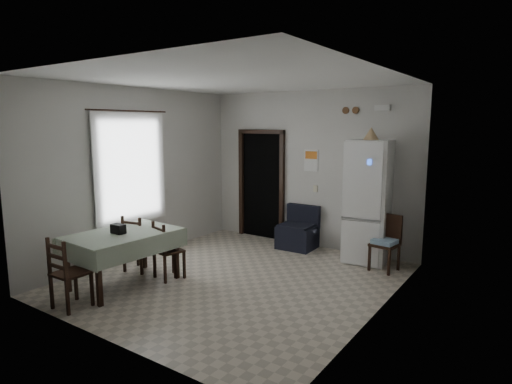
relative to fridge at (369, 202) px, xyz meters
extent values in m
plane|color=#BDB09B|center=(-1.28, -1.93, -1.02)|extent=(4.50, 4.50, 0.00)
cube|color=black|center=(-2.33, 0.53, 0.03)|extent=(0.90, 0.45, 2.10)
cube|color=black|center=(-2.82, 0.29, 0.03)|extent=(0.08, 0.10, 2.18)
cube|color=black|center=(-1.84, 0.29, 0.03)|extent=(0.08, 0.10, 2.18)
cube|color=black|center=(-2.33, 0.29, 1.12)|extent=(1.06, 0.10, 0.08)
cube|color=silver|center=(-3.43, -2.13, 0.53)|extent=(0.10, 1.20, 1.60)
cube|color=white|center=(-3.32, -2.13, 0.53)|extent=(0.02, 1.45, 1.85)
cylinder|color=black|center=(-3.31, -2.13, 1.48)|extent=(0.02, 1.60, 0.02)
cube|color=white|center=(-1.23, 0.31, 0.60)|extent=(0.28, 0.02, 0.40)
cube|color=orange|center=(-1.23, 0.30, 0.70)|extent=(0.24, 0.01, 0.14)
cube|color=beige|center=(-1.13, 0.31, 0.08)|extent=(0.08, 0.02, 0.12)
cylinder|color=brown|center=(-0.58, 0.30, 1.50)|extent=(0.12, 0.03, 0.12)
cylinder|color=brown|center=(-0.40, 0.30, 1.50)|extent=(0.12, 0.03, 0.12)
cube|color=white|center=(0.07, 0.28, 1.53)|extent=(0.25, 0.07, 0.09)
cone|color=tan|center=(0.00, -0.02, 1.12)|extent=(0.27, 0.27, 0.20)
cube|color=black|center=(-2.49, -3.08, -0.18)|extent=(0.20, 0.12, 0.13)
camera|label=1|loc=(2.39, -6.79, 1.26)|focal=30.00mm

